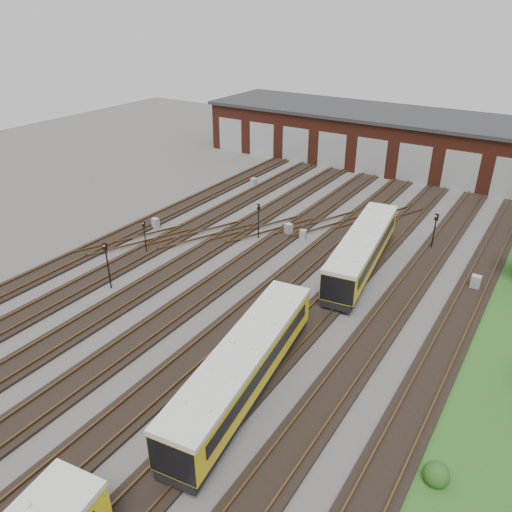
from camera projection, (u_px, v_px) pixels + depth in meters
The scene contains 14 objects.
ground at pixel (205, 319), 32.53m from camera, with size 120.00×120.00×0.00m, color #413F3C.
track_network at pixel (208, 313), 33.00m from camera, with size 30.40×70.00×0.33m.
maintenance_shed at pixel (405, 140), 60.93m from camera, with size 51.00×12.50×6.35m.
metro_train at pixel (244, 367), 25.64m from camera, with size 4.21×45.55×2.76m.
signal_mast_0 at pixel (107, 260), 34.96m from camera, with size 0.31×0.29×3.60m.
signal_mast_1 at pixel (144, 233), 40.12m from camera, with size 0.26×0.25×2.84m.
signal_mast_2 at pixel (258, 217), 42.63m from camera, with size 0.29×0.27×3.15m.
signal_mast_3 at pixel (435, 227), 40.68m from camera, with size 0.32×0.30×3.16m.
relay_cabinet_0 at pixel (156, 223), 45.19m from camera, with size 0.58×0.48×0.97m, color #97999C.
relay_cabinet_1 at pixel (254, 183), 55.15m from camera, with size 0.61×0.51×1.02m, color #97999C.
relay_cabinet_2 at pixel (303, 235), 43.03m from camera, with size 0.55×0.46×0.92m, color #97999C.
relay_cabinet_3 at pixel (288, 229), 43.92m from camera, with size 0.63×0.52×1.05m, color #97999C.
relay_cabinet_4 at pixel (475, 283), 35.63m from camera, with size 0.65×0.54×1.08m, color #97999C.
bush_0 at pixel (437, 472), 21.31m from camera, with size 1.16×1.16×1.16m, color #214D16.
Camera 1 is at (17.45, -20.91, 18.56)m, focal length 35.00 mm.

